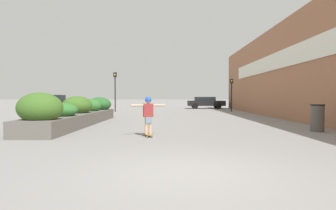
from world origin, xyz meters
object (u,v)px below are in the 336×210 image
Objects in this scene: skateboard at (148,135)px; car_center_left at (308,102)px; traffic_light_left at (115,85)px; car_leftmost at (50,102)px; trash_bin at (317,118)px; car_center_right at (206,102)px; traffic_light_right at (232,89)px; skateboarder at (148,111)px.

car_center_left is (15.10, 20.81, 0.74)m from skateboard.
skateboard is at bearing -75.76° from traffic_light_left.
traffic_light_left is (-19.52, -3.42, 1.69)m from car_center_left.
traffic_light_left is (-4.42, 17.40, 2.42)m from skateboard.
car_center_left is (27.11, -0.09, -0.02)m from car_leftmost.
trash_bin is at bearing -136.04° from car_leftmost.
traffic_light_left is (-9.34, -7.63, 1.74)m from car_center_right.
car_center_left reaches higher than skateboard.
car_center_right is 1.40× the size of traffic_light_right.
car_center_left reaches higher than trash_bin.
traffic_light_left reaches higher than skateboard.
trash_bin is at bearing -3.33° from skateboard.
car_center_left is at bearing -90.20° from car_leftmost.
car_leftmost is 8.53m from traffic_light_left.
trash_bin is 23.56m from car_center_right.
car_center_left is 9.12m from traffic_light_right.
skateboard is 0.69× the size of trash_bin.
trash_bin reaches higher than skateboard.
car_center_left reaches higher than car_center_right.
skateboard is 0.16× the size of car_leftmost.
skateboard is 18.11m from traffic_light_left.
traffic_light_right reaches higher than car_leftmost.
skateboard is at bearing -11.13° from car_center_right.
car_center_left reaches higher than skateboarder.
trash_bin is (6.67, 1.54, -0.33)m from skateboarder.
skateboarder is 0.36× the size of traffic_light_left.
traffic_light_right is at bearing 53.65° from skateboard.
car_leftmost is (-12.01, 20.91, 0.75)m from skateboard.
car_center_right is 1.19× the size of traffic_light_left.
traffic_light_left is 1.18× the size of traffic_light_right.
skateboard is 0.24× the size of traffic_light_right.
trash_bin is 0.23× the size of car_leftmost.
car_center_left is 19.89m from traffic_light_left.
traffic_light_right is at bearing -71.51° from car_center_left.
car_leftmost is at bearing -90.20° from car_center_left.
trash_bin is at bearing -55.04° from traffic_light_left.
traffic_light_left is at bearing 124.96° from trash_bin.
traffic_light_left is at bearing -80.07° from car_center_left.
traffic_light_right is (6.55, 17.95, 2.09)m from skateboard.
skateboard is 24.12m from car_leftmost.
car_center_left is at bearing 37.72° from skateboard.
car_center_left is at bearing 67.52° from car_center_right.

